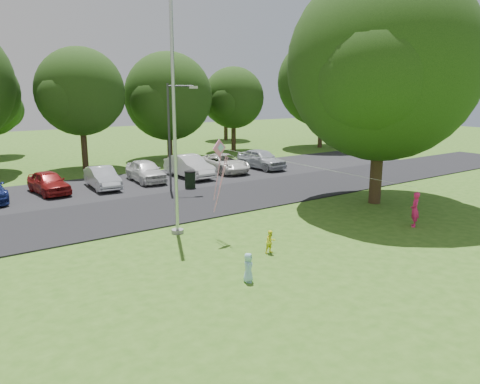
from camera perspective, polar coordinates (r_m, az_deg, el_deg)
ground at (r=17.69m, az=10.42°, el=-6.93°), size 120.00×120.00×0.00m
park_road at (r=24.51m, az=-4.80°, el=-1.22°), size 60.00×6.00×0.06m
parking_strip at (r=30.16m, az=-11.14°, el=1.18°), size 42.00×7.00×0.06m
flagpole at (r=18.69m, az=-7.98°, el=7.30°), size 0.50×0.50×10.00m
street_lamp at (r=26.72m, az=-8.14°, el=7.76°), size 1.64×0.79×6.12m
trash_can at (r=27.84m, az=-6.11°, el=1.47°), size 0.67×0.67×1.06m
big_tree at (r=24.60m, az=17.02°, el=14.06°), size 9.94×9.43×11.68m
tree_row at (r=38.27m, az=-14.86°, el=11.92°), size 64.35×11.94×10.88m
horizon_trees at (r=48.20m, az=-16.15°, el=10.20°), size 77.46×7.20×7.02m
parked_cars at (r=30.17m, az=-10.75°, el=2.57°), size 20.05×4.93×1.46m
woman at (r=21.39m, az=20.54°, el=-2.01°), size 0.65×0.64×1.51m
child_yellow at (r=16.97m, az=3.76°, el=-6.07°), size 0.42×0.33×0.85m
child_blue at (r=14.50m, az=1.01°, el=-9.19°), size 0.52×0.53×0.93m
kite at (r=18.06m, az=-1.88°, el=3.99°), size 8.00×3.84×2.91m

